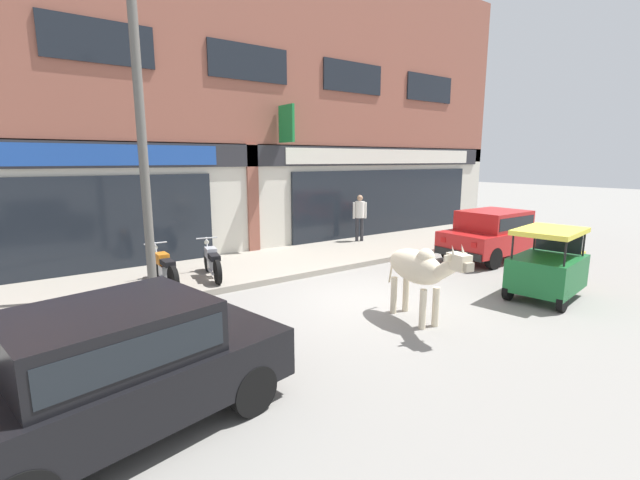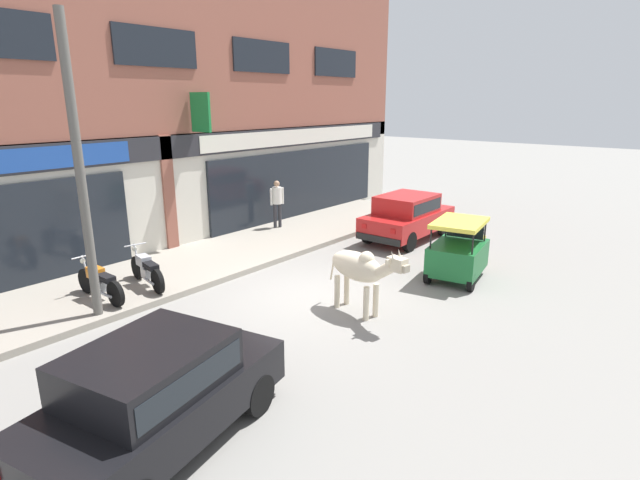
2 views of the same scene
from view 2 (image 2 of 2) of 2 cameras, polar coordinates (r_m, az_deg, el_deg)
name	(u,v)px [view 2 (image 2 of 2)]	position (r m, az deg, el deg)	size (l,w,h in m)	color
ground_plane	(312,295)	(11.57, -0.94, -6.34)	(90.00, 90.00, 0.00)	gray
sidewalk	(207,260)	(14.14, -12.77, -2.25)	(19.00, 3.18, 0.15)	gray
shop_building	(154,93)	(14.99, -18.40, 15.69)	(23.00, 1.40, 9.48)	#8E5142
cow	(360,268)	(10.32, 4.60, -3.21)	(0.78, 2.14, 1.61)	beige
car_0	(407,215)	(16.13, 9.95, 2.86)	(3.63, 1.64, 1.46)	black
car_1	(155,391)	(6.88, -18.30, -16.08)	(3.81, 2.26, 1.46)	black
auto_rickshaw	(459,253)	(12.90, 15.56, -1.46)	(2.09, 1.43, 1.52)	black
motorcycle_0	(100,282)	(11.84, -23.88, -4.46)	(0.52, 1.81, 0.88)	black
motorcycle_1	(147,270)	(12.30, -19.21, -3.24)	(0.63, 1.80, 0.88)	black
pedestrian	(277,199)	(16.86, -4.94, 4.71)	(0.47, 0.32, 1.60)	#2D2D33
utility_pole	(80,172)	(10.48, -25.75, 6.97)	(0.18, 0.18, 5.77)	#595651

